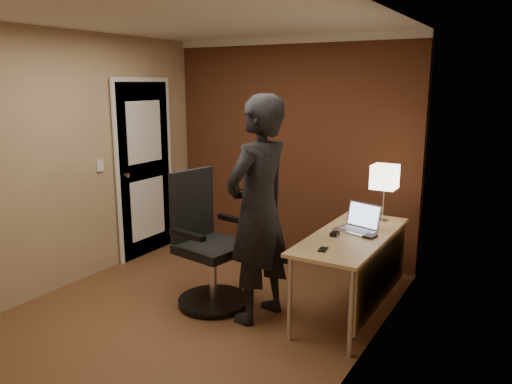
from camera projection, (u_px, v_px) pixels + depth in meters
room at (252, 141)px, 5.50m from camera, size 4.00×4.00×4.00m
desk at (360, 250)px, 4.26m from camera, size 0.60×1.50×0.73m
desk_lamp at (385, 178)px, 4.58m from camera, size 0.22×0.22×0.54m
laptop at (359, 223)px, 4.38m from camera, size 0.39×0.34×0.23m
mouse at (335, 234)px, 4.23m from camera, size 0.07×0.10×0.03m
phone at (323, 249)px, 3.87m from camera, size 0.08×0.12×0.01m
wallet at (370, 236)px, 4.18m from camera, size 0.11×0.12×0.02m
office_chair at (207, 248)px, 4.52m from camera, size 0.66×0.72×1.21m
person at (258, 210)px, 4.15m from camera, size 0.57×0.77×1.92m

